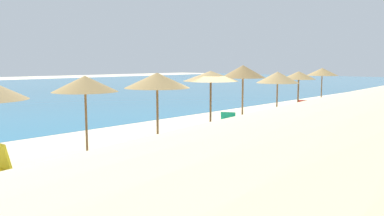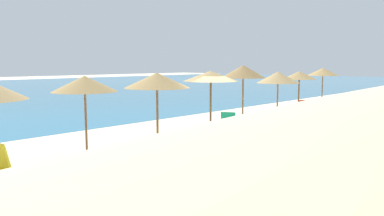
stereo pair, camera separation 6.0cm
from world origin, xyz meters
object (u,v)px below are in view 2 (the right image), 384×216
beach_umbrella_4 (157,80)px  beach_umbrella_5 (211,76)px  beach_umbrella_3 (85,84)px  beach_umbrella_9 (323,72)px  beach_umbrella_6 (243,72)px  lounge_chair_1 (303,110)px  beach_umbrella_8 (299,75)px  lounge_chair_0 (226,125)px  beach_umbrella_7 (278,77)px  cooler_box (332,124)px

beach_umbrella_4 → beach_umbrella_5: 2.95m
beach_umbrella_3 → beach_umbrella_9: (18.52, 0.23, 0.09)m
beach_umbrella_6 → beach_umbrella_9: (9.19, -0.13, -0.16)m
lounge_chair_1 → beach_umbrella_5: bearing=63.1°
beach_umbrella_8 → lounge_chair_1: 3.22m
lounge_chair_0 → beach_umbrella_9: bearing=-111.0°
beach_umbrella_5 → beach_umbrella_6: bearing=7.7°
beach_umbrella_7 → beach_umbrella_8: (2.81, 0.13, 0.04)m
beach_umbrella_5 → lounge_chair_1: 7.25m
beach_umbrella_5 → cooler_box: (4.74, -3.62, -2.31)m
lounge_chair_0 → lounge_chair_1: bearing=-116.9°
lounge_chair_1 → beach_umbrella_8: bearing=-74.8°
cooler_box → beach_umbrella_8: bearing=42.9°
beach_umbrella_6 → cooler_box: (1.68, -4.03, -2.46)m
beach_umbrella_3 → lounge_chair_1: (13.15, -1.10, -1.96)m
beach_umbrella_4 → beach_umbrella_7: (9.18, -0.02, -0.13)m
beach_umbrella_3 → beach_umbrella_4: (3.34, 0.24, -0.00)m
beach_umbrella_8 → beach_umbrella_6: bearing=179.8°
beach_umbrella_3 → beach_umbrella_8: size_ratio=1.04×
beach_umbrella_8 → lounge_chair_0: size_ratio=1.73×
beach_umbrella_7 → lounge_chair_0: beach_umbrella_7 is taller
beach_umbrella_8 → cooler_box: beach_umbrella_8 is taller
beach_umbrella_9 → cooler_box: beach_umbrella_9 is taller
beach_umbrella_8 → beach_umbrella_3: bearing=-178.7°
beach_umbrella_6 → lounge_chair_0: bearing=-155.5°
beach_umbrella_5 → beach_umbrella_7: bearing=2.4°
lounge_chair_0 → beach_umbrella_3: bearing=52.1°
lounge_chair_0 → beach_umbrella_8: bearing=-108.2°
beach_umbrella_9 → cooler_box: 8.76m
lounge_chair_0 → lounge_chair_1: lounge_chair_1 is taller
beach_umbrella_8 → lounge_chair_1: beach_umbrella_8 is taller
beach_umbrella_7 → lounge_chair_0: bearing=-168.3°
beach_umbrella_5 → beach_umbrella_6: (3.05, 0.41, 0.15)m
beach_umbrella_3 → beach_umbrella_7: (12.53, 0.21, -0.13)m
lounge_chair_1 → lounge_chair_0: bearing=72.1°
lounge_chair_0 → beach_umbrella_4: bearing=35.7°
beach_umbrella_5 → beach_umbrella_3: bearing=179.5°
beach_umbrella_3 → beach_umbrella_6: (9.33, 0.36, 0.25)m
beach_umbrella_7 → lounge_chair_1: (0.62, -1.31, -1.83)m
beach_umbrella_3 → cooler_box: size_ratio=5.85×
beach_umbrella_5 → beach_umbrella_8: bearing=2.5°
beach_umbrella_9 → beach_umbrella_7: bearing=-179.8°
beach_umbrella_5 → lounge_chair_0: beach_umbrella_5 is taller
beach_umbrella_8 → beach_umbrella_5: bearing=-177.5°
beach_umbrella_7 → lounge_chair_0: (-6.49, -1.35, -1.83)m
beach_umbrella_4 → beach_umbrella_8: 11.99m
beach_umbrella_8 → beach_umbrella_4: bearing=-179.5°
beach_umbrella_7 → cooler_box: 4.66m
cooler_box → beach_umbrella_3: bearing=161.6°
beach_umbrella_9 → lounge_chair_0: 12.72m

